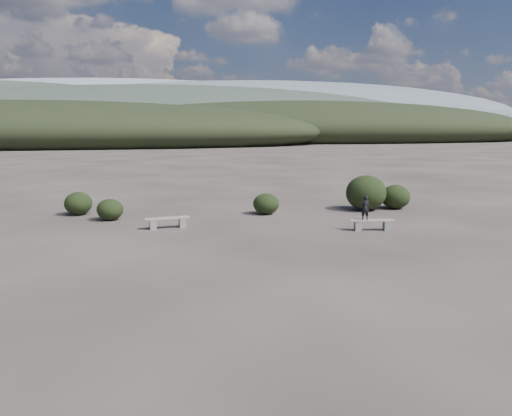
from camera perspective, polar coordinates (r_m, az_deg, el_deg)
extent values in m
plane|color=#302925|center=(13.33, 5.37, -6.99)|extent=(1200.00, 1200.00, 0.00)
cube|color=gray|center=(18.67, -11.70, -1.86)|extent=(0.27, 0.35, 0.36)
cube|color=gray|center=(18.85, -8.44, -1.66)|extent=(0.27, 0.35, 0.36)
cube|color=gray|center=(18.71, -10.08, -1.15)|extent=(1.66, 0.59, 0.05)
cube|color=gray|center=(18.42, 11.54, -2.01)|extent=(0.27, 0.34, 0.35)
cube|color=gray|center=(18.70, 14.71, -1.97)|extent=(0.27, 0.34, 0.35)
cube|color=gray|center=(18.52, 13.16, -1.38)|extent=(1.63, 0.58, 0.04)
imported|color=black|center=(18.37, 12.36, 0.02)|extent=(0.35, 0.26, 0.88)
ellipsoid|color=black|center=(20.89, -16.35, -0.17)|extent=(1.05, 1.05, 0.86)
ellipsoid|color=black|center=(21.42, 1.16, 0.48)|extent=(1.13, 1.13, 0.90)
ellipsoid|color=black|center=(22.96, 12.46, 1.71)|extent=(1.80, 1.80, 1.58)
ellipsoid|color=black|center=(23.73, 15.65, 1.25)|extent=(1.33, 1.33, 1.11)
ellipsoid|color=black|center=(22.56, -19.64, 0.49)|extent=(1.16, 1.16, 0.98)
ellipsoid|color=black|center=(104.49, -22.92, 7.98)|extent=(110.00, 40.00, 12.00)
ellipsoid|color=black|center=(128.23, 6.73, 8.95)|extent=(120.00, 44.00, 14.00)
ellipsoid|color=#313C31|center=(172.32, -9.82, 9.69)|extent=(190.00, 64.00, 24.00)
ellipsoid|color=slate|center=(320.90, 2.43, 10.36)|extent=(340.00, 110.00, 44.00)
ellipsoid|color=gray|center=(413.21, -14.78, 10.19)|extent=(460.00, 140.00, 56.00)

